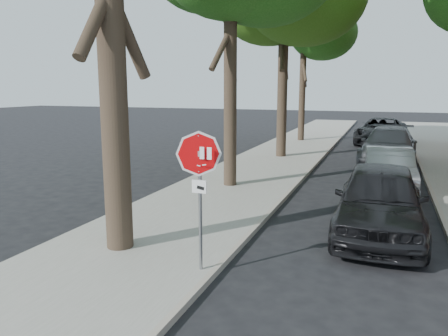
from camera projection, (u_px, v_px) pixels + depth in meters
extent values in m
plane|color=black|center=(236.00, 281.00, 7.99)|extent=(120.00, 120.00, 0.00)
cube|color=gray|center=(269.00, 163.00, 19.89)|extent=(4.00, 55.00, 0.12)
cube|color=#9E9384|center=(314.00, 166.00, 19.19)|extent=(0.12, 55.00, 0.13)
cube|color=#9E9384|center=(423.00, 173.00, 17.69)|extent=(0.12, 55.00, 0.13)
cylinder|color=gray|center=(200.00, 202.00, 7.97)|extent=(0.06, 0.06, 2.60)
cube|color=#99999E|center=(199.00, 154.00, 7.77)|extent=(0.05, 0.06, 0.10)
cylinder|color=#99999E|center=(199.00, 154.00, 7.77)|extent=(0.76, 0.32, 0.82)
cylinder|color=white|center=(199.00, 154.00, 7.76)|extent=(0.76, 0.32, 0.82)
cylinder|color=red|center=(199.00, 154.00, 7.75)|extent=(0.68, 0.29, 0.74)
cube|color=white|center=(188.00, 152.00, 7.81)|extent=(0.08, 0.00, 0.22)
cube|color=white|center=(195.00, 153.00, 7.76)|extent=(0.08, 0.00, 0.22)
cube|color=white|center=(202.00, 153.00, 7.72)|extent=(0.08, 0.00, 0.22)
cube|color=white|center=(209.00, 153.00, 7.67)|extent=(0.08, 0.00, 0.22)
cube|color=silver|center=(193.00, 164.00, 7.81)|extent=(0.08, 0.00, 0.03)
cube|color=silver|center=(198.00, 166.00, 7.78)|extent=(0.08, 0.00, 0.03)
cube|color=silver|center=(204.00, 165.00, 7.74)|extent=(0.08, 0.00, 0.03)
cube|color=white|center=(199.00, 187.00, 7.88)|extent=(0.28, 0.02, 0.24)
cube|color=black|center=(200.00, 188.00, 7.86)|extent=(0.15, 0.00, 0.08)
cylinder|color=black|center=(110.00, 15.00, 8.51)|extent=(0.56, 0.56, 9.50)
cylinder|color=black|center=(230.00, 45.00, 14.44)|extent=(0.44, 0.44, 9.50)
cylinder|color=black|center=(283.00, 52.00, 20.78)|extent=(0.48, 0.48, 10.00)
ellipsoid|color=#1E4A0E|center=(271.00, 4.00, 21.41)|extent=(4.20, 4.20, 3.36)
cylinder|color=black|center=(303.00, 69.00, 27.43)|extent=(0.40, 0.40, 9.00)
ellipsoid|color=#114810|center=(304.00, 27.00, 26.97)|extent=(4.16, 4.16, 3.33)
ellipsoid|color=#114810|center=(319.00, 9.00, 25.95)|extent=(3.40, 3.40, 2.72)
ellipsoid|color=#114810|center=(294.00, 35.00, 27.99)|extent=(3.78, 3.78, 3.02)
imported|color=black|center=(380.00, 200.00, 10.38)|extent=(2.02, 4.97, 1.69)
imported|color=#A0A2A8|center=(389.00, 170.00, 14.89)|extent=(1.78, 4.42, 1.43)
imported|color=#515156|center=(389.00, 146.00, 19.90)|extent=(2.67, 5.88, 1.67)
imported|color=black|center=(381.00, 131.00, 26.98)|extent=(3.26, 6.04, 1.61)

